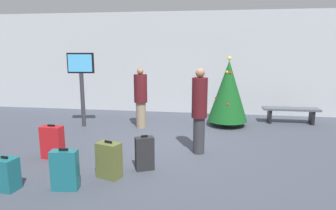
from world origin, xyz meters
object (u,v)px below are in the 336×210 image
Objects in this scene: suitcase_2 at (52,142)px; suitcase_0 at (6,174)px; suitcase_4 at (145,153)px; waiting_bench at (291,112)px; suitcase_3 at (109,160)px; holiday_tree at (228,91)px; traveller_1 at (199,109)px; flight_info_kiosk at (81,77)px; traveller_0 at (141,97)px; suitcase_1 at (65,170)px.

suitcase_0 is at bearing -89.42° from suitcase_2.
suitcase_4 is (2.05, 1.15, 0.05)m from suitcase_0.
suitcase_2 reaches higher than waiting_bench.
suitcase_4 is (0.55, 0.43, -0.00)m from suitcase_3.
holiday_tree is at bearing 41.01° from suitcase_2.
suitcase_3 reaches higher than suitcase_0.
traveller_1 reaches higher than suitcase_4.
flight_info_kiosk is 1.24× the size of traveller_0.
traveller_1 is at bearing 48.07° from suitcase_4.
suitcase_3 is at bearing -85.76° from traveller_0.
flight_info_kiosk is 4.03m from suitcase_3.
suitcase_4 reaches higher than waiting_bench.
suitcase_0 is at bearing -143.56° from traveller_1.
traveller_0 is 4.03m from suitcase_1.
holiday_tree reaches higher than suitcase_3.
traveller_1 is 2.57× the size of suitcase_2.
traveller_0 reaches higher than waiting_bench.
suitcase_3 is at bearing 25.46° from suitcase_0.
suitcase_3 reaches higher than waiting_bench.
flight_info_kiosk is 3.97m from traveller_1.
holiday_tree reaches higher than suitcase_1.
suitcase_4 is at bearing 38.28° from suitcase_3.
suitcase_0 is (-3.02, -2.23, -0.72)m from traveller_1.
traveller_1 is at bearing -27.19° from flight_info_kiosk.
flight_info_kiosk reaches higher than holiday_tree.
suitcase_0 is at bearing -154.54° from suitcase_3.
holiday_tree is at bearing 51.62° from suitcase_0.
traveller_0 reaches higher than suitcase_3.
waiting_bench is 6.22m from suitcase_3.
flight_info_kiosk reaches higher than suitcase_1.
waiting_bench is 2.28× the size of suitcase_2.
waiting_bench is 7.78m from suitcase_0.
suitcase_1 is 0.78m from suitcase_3.
waiting_bench is 2.43× the size of suitcase_4.
traveller_1 is at bearing 36.44° from suitcase_0.
suitcase_3 is (0.55, 0.55, -0.01)m from suitcase_1.
suitcase_1 is at bearing -69.72° from flight_info_kiosk.
suitcase_2 reaches higher than suitcase_0.
suitcase_1 is at bearing 9.58° from suitcase_0.
flight_info_kiosk reaches higher than traveller_1.
traveller_1 is at bearing 44.92° from suitcase_1.
flight_info_kiosk is 4.28m from suitcase_1.
suitcase_1 is at bearing -138.17° from suitcase_4.
flight_info_kiosk is at bearing 110.28° from suitcase_1.
flight_info_kiosk is at bearing 120.87° from suitcase_3.
holiday_tree is 5.41m from suitcase_1.
holiday_tree is at bearing -163.23° from waiting_bench.
suitcase_0 is at bearing -170.42° from suitcase_1.
traveller_0 is (-2.50, -0.59, -0.14)m from holiday_tree.
suitcase_3 is (-1.52, -1.52, -0.67)m from traveller_1.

